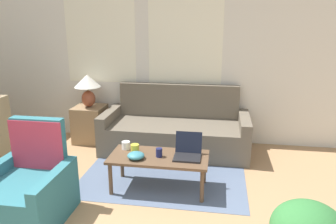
% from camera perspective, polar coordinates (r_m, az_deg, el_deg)
% --- Properties ---
extents(wall_back, '(6.23, 0.06, 2.60)m').
position_cam_1_polar(wall_back, '(5.08, -3.59, 9.64)').
color(wall_back, silver).
rests_on(wall_back, ground_plane).
extents(rug, '(1.97, 1.90, 0.01)m').
position_cam_1_polar(rug, '(4.32, -0.16, -9.54)').
color(rug, slate).
rests_on(rug, ground_plane).
extents(couch, '(2.08, 0.87, 0.92)m').
position_cam_1_polar(couch, '(4.80, 1.35, -3.46)').
color(couch, '#665B4C').
rests_on(couch, ground_plane).
extents(armchair, '(0.74, 0.77, 0.93)m').
position_cam_1_polar(armchair, '(3.49, -23.17, -12.73)').
color(armchair, '#2D6B75').
rests_on(armchair, ground_plane).
extents(side_table, '(0.46, 0.46, 0.56)m').
position_cam_1_polar(side_table, '(5.24, -13.39, -2.05)').
color(side_table, '#937551').
rests_on(side_table, ground_plane).
extents(table_lamp, '(0.39, 0.39, 0.49)m').
position_cam_1_polar(table_lamp, '(5.09, -13.82, 4.47)').
color(table_lamp, brown).
rests_on(table_lamp, side_table).
extents(coffee_table, '(1.09, 0.53, 0.40)m').
position_cam_1_polar(coffee_table, '(3.68, -1.59, -8.27)').
color(coffee_table, brown).
rests_on(coffee_table, ground_plane).
extents(laptop, '(0.29, 0.30, 0.25)m').
position_cam_1_polar(laptop, '(3.63, 3.46, -6.92)').
color(laptop, black).
rests_on(laptop, coffee_table).
extents(cup_navy, '(0.10, 0.10, 0.09)m').
position_cam_1_polar(cup_navy, '(3.86, -7.34, -5.77)').
color(cup_navy, white).
rests_on(cup_navy, coffee_table).
extents(cup_yellow, '(0.10, 0.10, 0.10)m').
position_cam_1_polar(cup_yellow, '(3.73, -5.78, -6.40)').
color(cup_yellow, gold).
rests_on(cup_yellow, coffee_table).
extents(cup_white, '(0.07, 0.07, 0.10)m').
position_cam_1_polar(cup_white, '(3.62, -1.57, -7.07)').
color(cup_white, '#191E4C').
rests_on(cup_white, coffee_table).
extents(snack_bowl, '(0.19, 0.19, 0.08)m').
position_cam_1_polar(snack_bowl, '(3.59, -5.62, -7.55)').
color(snack_bowl, teal).
rests_on(snack_bowl, coffee_table).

